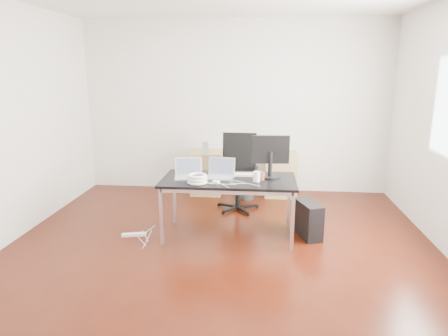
# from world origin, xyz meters

# --- Properties ---
(room_shell) EXTENTS (5.00, 5.00, 5.00)m
(room_shell) POSITION_xyz_m (0.04, 0.00, 1.40)
(room_shell) COLOR black
(room_shell) RESTS_ON ground
(desk) EXTENTS (1.60, 0.80, 0.73)m
(desk) POSITION_xyz_m (0.06, 0.50, 0.68)
(desk) COLOR black
(desk) RESTS_ON ground
(office_chair) EXTENTS (0.50, 0.52, 1.08)m
(office_chair) POSITION_xyz_m (0.11, 1.55, 0.61)
(office_chair) COLOR black
(office_chair) RESTS_ON ground
(filing_cabinet_left) EXTENTS (0.50, 0.50, 0.70)m
(filing_cabinet_left) POSITION_xyz_m (-0.45, 2.23, 0.35)
(filing_cabinet_left) COLOR #A28A51
(filing_cabinet_left) RESTS_ON ground
(filing_cabinet_right) EXTENTS (0.50, 0.50, 0.70)m
(filing_cabinet_right) POSITION_xyz_m (0.76, 2.23, 0.35)
(filing_cabinet_right) COLOR #A28A51
(filing_cabinet_right) RESTS_ON ground
(pc_tower) EXTENTS (0.34, 0.49, 0.44)m
(pc_tower) POSITION_xyz_m (1.04, 0.57, 0.22)
(pc_tower) COLOR black
(pc_tower) RESTS_ON ground
(wastebasket) EXTENTS (0.30, 0.30, 0.28)m
(wastebasket) POSITION_xyz_m (0.22, 1.96, 0.14)
(wastebasket) COLOR black
(wastebasket) RESTS_ON ground
(power_strip) EXTENTS (0.31, 0.13, 0.04)m
(power_strip) POSITION_xyz_m (-1.10, 0.37, 0.02)
(power_strip) COLOR white
(power_strip) RESTS_ON ground
(laptop_left) EXTENTS (0.38, 0.32, 0.23)m
(laptop_left) POSITION_xyz_m (-0.43, 0.51, 0.79)
(laptop_left) COLOR silver
(laptop_left) RESTS_ON desk
(laptop_right) EXTENTS (0.36, 0.29, 0.23)m
(laptop_right) POSITION_xyz_m (-0.04, 0.55, 0.79)
(laptop_right) COLOR silver
(laptop_right) RESTS_ON desk
(monitor) EXTENTS (0.45, 0.26, 0.51)m
(monitor) POSITION_xyz_m (0.55, 0.64, 1.01)
(monitor) COLOR black
(monitor) RESTS_ON desk
(keyboard) EXTENTS (0.44, 0.15, 0.02)m
(keyboard) POSITION_xyz_m (0.27, 0.68, 0.74)
(keyboard) COLOR white
(keyboard) RESTS_ON desk
(cup_white) EXTENTS (0.10, 0.10, 0.12)m
(cup_white) POSITION_xyz_m (0.40, 0.41, 0.79)
(cup_white) COLOR white
(cup_white) RESTS_ON desk
(cup_brown) EXTENTS (0.10, 0.10, 0.10)m
(cup_brown) POSITION_xyz_m (0.45, 0.49, 0.78)
(cup_brown) COLOR brown
(cup_brown) RESTS_ON desk
(cable_coil) EXTENTS (0.24, 0.24, 0.11)m
(cable_coil) POSITION_xyz_m (-0.28, 0.27, 0.78)
(cable_coil) COLOR white
(cable_coil) RESTS_ON desk
(power_adapter) EXTENTS (0.09, 0.09, 0.03)m
(power_adapter) POSITION_xyz_m (-0.07, 0.29, 0.74)
(power_adapter) COLOR white
(power_adapter) RESTS_ON desk
(speaker) EXTENTS (0.11, 0.10, 0.18)m
(speaker) POSITION_xyz_m (-0.46, 2.16, 0.79)
(speaker) COLOR #9E9E9E
(speaker) RESTS_ON filing_cabinet_left
(navy_garment) EXTENTS (0.34, 0.29, 0.09)m
(navy_garment) POSITION_xyz_m (0.73, 2.21, 0.74)
(navy_garment) COLOR black
(navy_garment) RESTS_ON filing_cabinet_right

